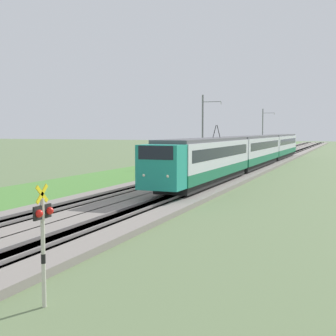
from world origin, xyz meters
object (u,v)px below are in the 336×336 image
Objects in this scene: passenger_train at (255,149)px; catenary_mast_mid at (203,130)px; catenary_mast_far at (263,130)px; crossing_signal_far at (43,233)px.

passenger_train is 7.66m from catenary_mast_mid.
catenary_mast_far is at bearing 0.00° from catenary_mast_mid.
crossing_signal_far is (-45.35, -3.56, -0.42)m from passenger_train.
catenary_mast_far reaches higher than crossing_signal_far.
catenary_mast_far is at bearing 96.79° from crossing_signal_far.
crossing_signal_far is 48.53m from catenary_mast_mid.
catenary_mast_far reaches higher than passenger_train.
passenger_train is at bearing -170.85° from catenary_mast_far.
passenger_train is at bearing 94.49° from crossing_signal_far.
passenger_train is 44.30m from catenary_mast_far.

